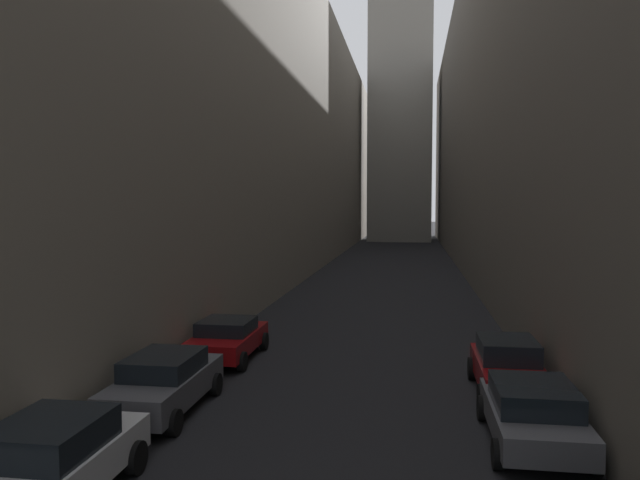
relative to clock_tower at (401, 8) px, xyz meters
name	(u,v)px	position (x,y,z in m)	size (l,w,h in m)	color
ground_plane	(387,276)	(0.00, -42.80, -32.40)	(264.00, 264.00, 0.00)	black
building_block_left	(243,125)	(-11.36, -40.80, -21.04)	(11.72, 108.00, 22.71)	gray
building_block_right	(546,109)	(11.25, -40.80, -20.31)	(11.51, 108.00, 24.19)	#60594F
clock_tower	(401,8)	(0.00, 0.00, 0.00)	(9.54, 9.54, 62.20)	gray
parked_car_left_second	(50,462)	(-4.40, -77.90, -31.60)	(1.97, 4.27, 1.55)	silver
parked_car_left_third	(164,382)	(-4.40, -72.98, -31.63)	(1.93, 4.36, 1.48)	#4C4C51
parked_car_left_far	(227,338)	(-4.40, -67.64, -31.68)	(2.05, 4.20, 1.36)	maroon
parked_car_right_third	(533,412)	(4.40, -73.80, -31.67)	(2.04, 4.07, 1.38)	#4C4C51
parked_car_right_far	(508,366)	(4.40, -70.23, -31.60)	(1.87, 4.06, 1.54)	maroon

